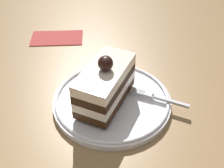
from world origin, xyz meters
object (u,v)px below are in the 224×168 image
object	(u,v)px
dessert_plate	(112,101)
folded_napkin	(56,38)
fork	(157,97)
cake_slice	(106,84)

from	to	relation	value
dessert_plate	folded_napkin	xyz separation A→B (m)	(0.01, -0.26, -0.01)
fork	folded_napkin	world-z (taller)	fork
dessert_plate	cake_slice	world-z (taller)	cake_slice
folded_napkin	fork	bearing A→B (deg)	105.54
folded_napkin	cake_slice	bearing A→B (deg)	90.52
folded_napkin	dessert_plate	bearing A→B (deg)	93.17
dessert_plate	folded_napkin	size ratio (longest dim) A/B	1.73
fork	folded_napkin	bearing A→B (deg)	-74.46
dessert_plate	folded_napkin	distance (m)	0.26
cake_slice	fork	size ratio (longest dim) A/B	1.52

